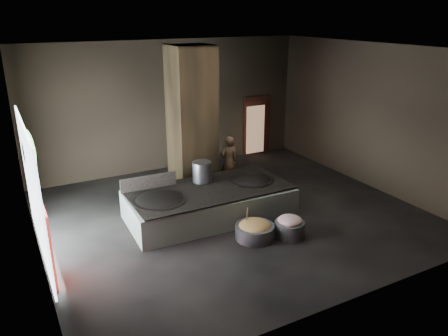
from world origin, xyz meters
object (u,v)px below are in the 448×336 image
wok_left (160,202)px  stock_pot (202,172)px  veg_basin (255,232)px  wok_right (251,182)px  hearth_platform (209,203)px  meat_basin (289,229)px  cook (229,161)px

wok_left → stock_pot: 1.66m
wok_left → veg_basin: bearing=-40.4°
wok_left → wok_right: (2.80, 0.10, 0.00)m
wok_left → hearth_platform: bearing=2.0°
wok_left → meat_basin: (2.71, -1.95, -0.55)m
hearth_platform → wok_left: 1.50m
stock_pot → meat_basin: 2.97m
hearth_platform → wok_right: 1.40m
wok_right → stock_pot: size_ratio=2.25×
hearth_platform → meat_basin: 2.37m
hearth_platform → cook: 2.41m
stock_pot → cook: bearing=38.7°
stock_pot → meat_basin: bearing=-64.6°
veg_basin → hearth_platform: bearing=104.9°
stock_pot → veg_basin: (0.39, -2.21, -0.95)m
cook → meat_basin: cook is taller
stock_pot → meat_basin: stock_pot is taller
veg_basin → wok_right: bearing=61.9°
hearth_platform → veg_basin: bearing=-73.0°
veg_basin → cook: bearing=71.6°
wok_right → hearth_platform: bearing=-177.9°
wok_right → stock_pot: 1.44m
wok_left → cook: size_ratio=0.85×
wok_right → stock_pot: (-1.30, 0.50, 0.38)m
hearth_platform → meat_basin: hearth_platform is taller
hearth_platform → wok_left: (-1.45, -0.05, 0.36)m
wok_right → meat_basin: wok_right is taller
wok_right → cook: cook is taller
wok_left → cook: 3.54m
wok_left → wok_right: 2.80m
wok_left → meat_basin: size_ratio=1.88×
stock_pot → hearth_platform: bearing=-95.2°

